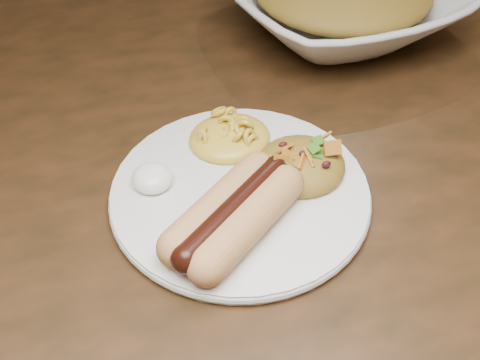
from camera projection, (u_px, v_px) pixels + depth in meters
name	position (u px, v px, depth m)	size (l,w,h in m)	color
table	(143.00, 175.00, 0.70)	(1.60, 0.90, 0.75)	#442512
plate	(240.00, 192.00, 0.54)	(0.24, 0.24, 0.01)	silver
hotdog	(234.00, 213.00, 0.48)	(0.12, 0.13, 0.03)	tan
mac_and_cheese	(230.00, 129.00, 0.57)	(0.08, 0.08, 0.03)	gold
sour_cream	(152.00, 175.00, 0.53)	(0.04, 0.04, 0.02)	white
taco_salad	(301.00, 159.00, 0.54)	(0.09, 0.08, 0.04)	#AB5320
serving_bowl	(341.00, 2.00, 0.74)	(0.30, 0.30, 0.07)	silver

